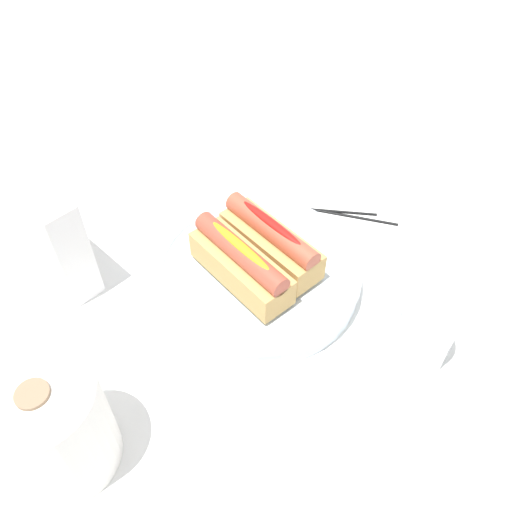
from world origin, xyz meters
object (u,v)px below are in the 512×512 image
napkin_box (53,239)px  chopstick_near (305,208)px  paper_towel_roll (53,428)px  chopstick_far (326,211)px  serving_bowl (256,275)px  hotdog_front (271,241)px  water_glass (422,334)px  hotdog_back (241,263)px

napkin_box → chopstick_near: size_ratio=0.68×
paper_towel_roll → chopstick_far: (-0.04, -0.48, -0.06)m
chopstick_near → serving_bowl: bearing=70.0°
hotdog_front → paper_towel_roll: paper_towel_roll is taller
serving_bowl → napkin_box: bearing=30.9°
serving_bowl → chopstick_far: (-0.01, -0.18, -0.02)m
napkin_box → chopstick_near: 0.37m
chopstick_near → hotdog_front: bearing=73.3°
paper_towel_roll → napkin_box: 0.25m
water_glass → napkin_box: (0.44, 0.15, 0.04)m
serving_bowl → chopstick_far: 0.18m
paper_towel_roll → chopstick_near: size_ratio=0.61×
hotdog_front → chopstick_near: hotdog_front is taller
chopstick_near → chopstick_far: 0.03m
chopstick_far → water_glass: bearing=124.0°
serving_bowl → hotdog_back: size_ratio=1.73×
napkin_box → chopstick_far: napkin_box is taller
hotdog_back → chopstick_far: 0.22m
hotdog_front → chopstick_far: hotdog_front is taller
serving_bowl → hotdog_back: (0.00, 0.03, 0.04)m
napkin_box → hotdog_back: bearing=-143.8°
serving_bowl → water_glass: 0.22m
hotdog_back → water_glass: hotdog_back is taller
chopstick_near → chopstick_far: bearing=175.0°
hotdog_front → chopstick_near: 0.15m
water_glass → napkin_box: napkin_box is taller
napkin_box → chopstick_far: bearing=-116.3°
hotdog_front → hotdog_back: (0.01, 0.05, 0.00)m
serving_bowl → hotdog_back: hotdog_back is taller
chopstick_far → hotdog_back: bearing=67.3°
chopstick_far → napkin_box: bearing=34.9°
serving_bowl → hotdog_front: bearing=-100.4°
paper_towel_roll → napkin_box: size_ratio=0.89×
hotdog_front → chopstick_far: bearing=-91.9°
water_glass → serving_bowl: bearing=4.3°
paper_towel_roll → napkin_box: bearing=-42.5°
chopstick_near → chopstick_far: size_ratio=1.00×
serving_bowl → water_glass: water_glass is taller
water_glass → napkin_box: size_ratio=0.60×
hotdog_back → chopstick_near: size_ratio=0.72×
paper_towel_roll → napkin_box: napkin_box is taller
paper_towel_roll → hotdog_back: bearing=-95.8°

